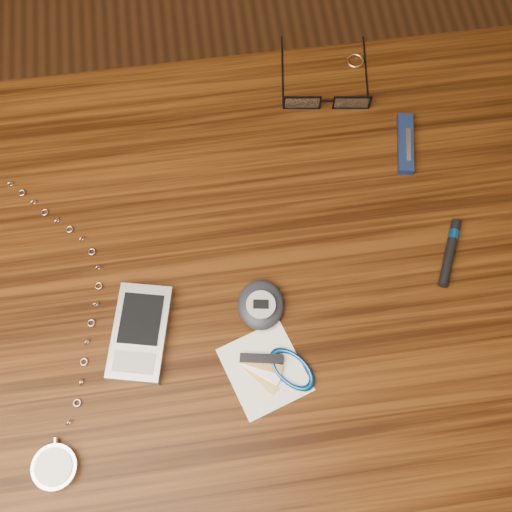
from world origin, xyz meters
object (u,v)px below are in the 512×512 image
object	(u,v)px
pda_phone	(140,333)
pedometer	(261,305)
eyeglasses	(327,99)
desk	(227,326)
pocket_knife	(405,144)
notepad_keys	(278,369)
pocket_watch	(56,452)

from	to	relation	value
pda_phone	pedometer	distance (m)	0.14
eyeglasses	desk	bearing A→B (deg)	-122.97
pocket_knife	pda_phone	bearing A→B (deg)	-149.93
pedometer	notepad_keys	world-z (taller)	pedometer
pedometer	desk	bearing A→B (deg)	164.29
pocket_watch	pedometer	bearing A→B (deg)	29.04
eyeglasses	pocket_watch	distance (m)	0.54
desk	pda_phone	world-z (taller)	pda_phone
eyeglasses	pocket_watch	xyz separation A→B (m)	(-0.36, -0.40, -0.01)
eyeglasses	pocket_watch	bearing A→B (deg)	-132.06
pocket_watch	pedometer	xyz separation A→B (m)	(0.24, 0.13, 0.00)
pedometer	notepad_keys	size ratio (longest dim) A/B	0.58
pedometer	pocket_watch	bearing A→B (deg)	-150.96
eyeglasses	notepad_keys	size ratio (longest dim) A/B	1.14
desk	eyeglasses	size ratio (longest dim) A/B	7.59
desk	pda_phone	bearing A→B (deg)	-165.40
pocket_watch	pedometer	distance (m)	0.27
desk	pocket_knife	world-z (taller)	pocket_knife
pedometer	pda_phone	bearing A→B (deg)	-174.50
eyeglasses	pocket_watch	world-z (taller)	eyeglasses
desk	pocket_knife	size ratio (longest dim) A/B	11.41
pocket_watch	pda_phone	xyz separation A→B (m)	(0.10, 0.12, 0.00)
pocket_watch	pocket_knife	bearing A→B (deg)	35.62
pedometer	notepad_keys	distance (m)	0.08
notepad_keys	desk	bearing A→B (deg)	120.90
desk	pda_phone	size ratio (longest dim) A/B	8.26
notepad_keys	eyeglasses	bearing A→B (deg)	71.54
desk	pocket_watch	xyz separation A→B (m)	(-0.19, -0.14, 0.11)
notepad_keys	pocket_knife	size ratio (longest dim) A/B	1.32
desk	notepad_keys	size ratio (longest dim) A/B	8.62
pda_phone	pedometer	world-z (taller)	pedometer
pocket_watch	eyeglasses	bearing A→B (deg)	47.94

